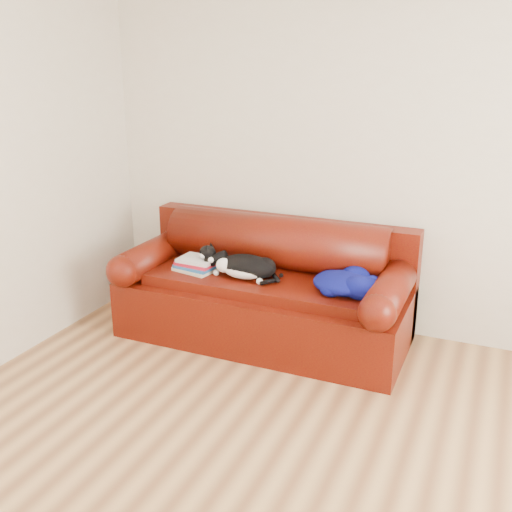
{
  "coord_description": "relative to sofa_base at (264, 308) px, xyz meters",
  "views": [
    {
      "loc": [
        0.82,
        -2.29,
        2.02
      ],
      "look_at": [
        -0.76,
        1.35,
        0.69
      ],
      "focal_mm": 42.0,
      "sensor_mm": 36.0,
      "label": 1
    }
  ],
  "objects": [
    {
      "name": "sofa_base",
      "position": [
        0.0,
        0.0,
        0.0
      ],
      "size": [
        2.1,
        0.9,
        0.5
      ],
      "color": "#3D0205",
      "rests_on": "ground"
    },
    {
      "name": "ground",
      "position": [
        0.76,
        -1.49,
        -0.24
      ],
      "size": [
        4.5,
        4.5,
        0.0
      ],
      "primitive_type": "plane",
      "color": "brown",
      "rests_on": "ground"
    },
    {
      "name": "book_stack",
      "position": [
        -0.5,
        -0.11,
        0.31
      ],
      "size": [
        0.33,
        0.28,
        0.1
      ],
      "rotation": [
        0.0,
        0.0,
        -0.13
      ],
      "color": "beige",
      "rests_on": "sofa_base"
    },
    {
      "name": "cat",
      "position": [
        -0.1,
        -0.11,
        0.35
      ],
      "size": [
        0.61,
        0.29,
        0.22
      ],
      "rotation": [
        0.0,
        0.0,
        0.16
      ],
      "color": "black",
      "rests_on": "sofa_base"
    },
    {
      "name": "sofa_back",
      "position": [
        -0.0,
        0.24,
        0.3
      ],
      "size": [
        2.1,
        1.01,
        0.88
      ],
      "color": "#3D0205",
      "rests_on": "ground"
    },
    {
      "name": "blanket",
      "position": [
        0.63,
        -0.07,
        0.33
      ],
      "size": [
        0.51,
        0.44,
        0.16
      ],
      "rotation": [
        0.0,
        0.0,
        -0.11
      ],
      "color": "#09024A",
      "rests_on": "sofa_base"
    },
    {
      "name": "room_shell",
      "position": [
        0.89,
        -1.48,
        1.43
      ],
      "size": [
        4.52,
        4.02,
        2.61
      ],
      "color": "beige",
      "rests_on": "ground"
    }
  ]
}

